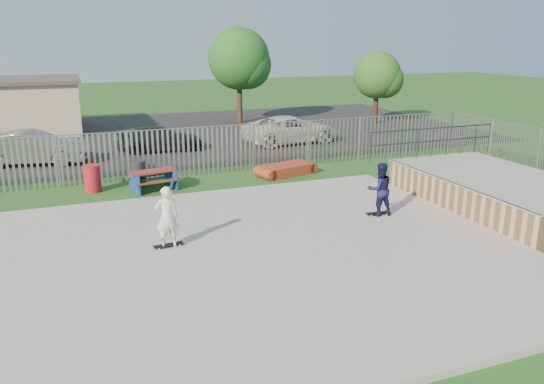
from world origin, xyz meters
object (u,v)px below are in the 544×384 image
object	(u,v)px
car_dark	(160,139)
skater_white	(167,217)
funbox	(286,170)
car_white	(291,129)
picnic_table	(153,180)
tree_right	(377,75)
trash_bin_grey	(139,172)
car_silver	(33,148)
tree_mid	(239,59)
trash_bin_red	(92,179)
skater_navy	(380,189)

from	to	relation	value
car_dark	skater_white	bearing A→B (deg)	175.46
car_dark	funbox	bearing A→B (deg)	-144.52
car_white	skater_white	distance (m)	15.74
picnic_table	tree_right	world-z (taller)	tree_right
funbox	car_dark	xyz separation A→B (m)	(-4.08, 6.70, 0.42)
picnic_table	trash_bin_grey	xyz separation A→B (m)	(-0.40, 0.95, 0.10)
car_white	trash_bin_grey	bearing A→B (deg)	116.08
trash_bin_grey	car_dark	bearing A→B (deg)	72.78
car_silver	tree_mid	size ratio (longest dim) A/B	0.74
picnic_table	car_dark	bearing A→B (deg)	68.88
trash_bin_red	trash_bin_grey	world-z (taller)	trash_bin_red
tree_mid	skater_white	distance (m)	22.67
tree_right	skater_navy	xyz separation A→B (m)	(-10.23, -16.84, -2.16)
car_silver	tree_right	size ratio (longest dim) A/B	0.98
tree_mid	skater_white	size ratio (longest dim) A/B	3.69
picnic_table	tree_right	distance (m)	19.75
tree_mid	skater_white	bearing A→B (deg)	-112.57
trash_bin_grey	car_silver	xyz separation A→B (m)	(-3.95, 5.01, 0.31)
trash_bin_red	skater_navy	bearing A→B (deg)	-38.39
picnic_table	car_white	xyz separation A→B (m)	(8.42, 6.55, 0.38)
car_dark	tree_mid	bearing A→B (deg)	-37.26
funbox	car_dark	world-z (taller)	car_dark
car_white	trash_bin_red	bearing A→B (deg)	113.66
trash_bin_grey	car_silver	bearing A→B (deg)	128.28
car_silver	car_dark	xyz separation A→B (m)	(5.81, 0.97, -0.14)
trash_bin_grey	tree_right	distance (m)	19.57
trash_bin_red	tree_right	xyz separation A→B (m)	(18.44, 10.33, 2.64)
trash_bin_red	car_white	distance (m)	12.20
car_silver	car_white	xyz separation A→B (m)	(12.78, 0.59, -0.03)
car_silver	car_white	world-z (taller)	car_silver
trash_bin_grey	car_dark	xyz separation A→B (m)	(1.85, 5.98, 0.17)
car_dark	car_white	size ratio (longest dim) A/B	0.81
tree_right	car_silver	bearing A→B (deg)	-166.83
tree_mid	car_silver	bearing A→B (deg)	-145.78
trash_bin_grey	skater_white	world-z (taller)	skater_white
picnic_table	skater_white	size ratio (longest dim) A/B	1.14
picnic_table	tree_right	size ratio (longest dim) A/B	0.41
skater_white	tree_mid	bearing A→B (deg)	-108.64
picnic_table	car_silver	xyz separation A→B (m)	(-4.36, 5.96, 0.40)
car_silver	tree_right	world-z (taller)	tree_right
car_silver	skater_white	bearing A→B (deg)	-150.95
car_dark	trash_bin_red	bearing A→B (deg)	155.17
car_dark	tree_right	xyz separation A→B (m)	(14.85, 3.86, 2.52)
trash_bin_red	tree_mid	bearing A→B (deg)	53.86
skater_navy	trash_bin_red	bearing A→B (deg)	-32.84
trash_bin_grey	skater_navy	xyz separation A→B (m)	(6.47, -7.00, 0.52)
trash_bin_red	car_white	world-z (taller)	car_white
trash_bin_grey	skater_navy	bearing A→B (deg)	-47.23
trash_bin_red	car_dark	size ratio (longest dim) A/B	0.24
car_silver	tree_right	xyz separation A→B (m)	(20.66, 4.83, 2.38)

